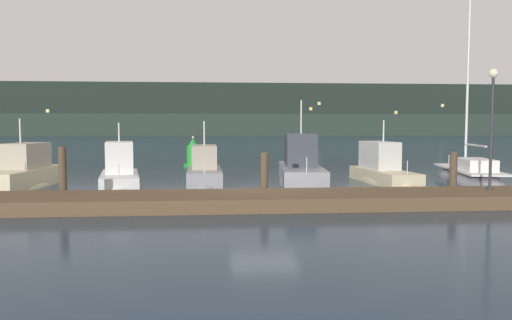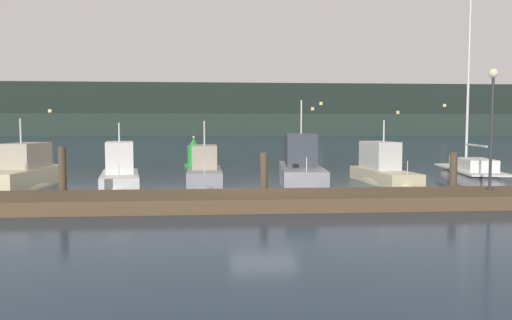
{
  "view_description": "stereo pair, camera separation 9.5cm",
  "coord_description": "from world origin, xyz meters",
  "px_view_note": "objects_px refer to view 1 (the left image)",
  "views": [
    {
      "loc": [
        -1.82,
        -18.49,
        2.76
      ],
      "look_at": [
        0.0,
        3.52,
        1.2
      ],
      "focal_mm": 35.0,
      "sensor_mm": 36.0,
      "label": 1
    },
    {
      "loc": [
        -1.72,
        -18.5,
        2.76
      ],
      "look_at": [
        0.0,
        3.52,
        1.2
      ],
      "focal_mm": 35.0,
      "sensor_mm": 36.0,
      "label": 2
    }
  ],
  "objects_px": {
    "sailboat_berth_7": "(469,179)",
    "dock_lamppost": "(492,110)",
    "motorboat_berth_2": "(21,180)",
    "motorboat_berth_3": "(120,178)",
    "motorboat_berth_4": "(205,177)",
    "channel_buoy": "(193,155)",
    "motorboat_berth_5": "(301,174)",
    "motorboat_berth_6": "(383,176)"
  },
  "relations": [
    {
      "from": "motorboat_berth_3",
      "to": "motorboat_berth_4",
      "type": "distance_m",
      "value": 3.87
    },
    {
      "from": "motorboat_berth_4",
      "to": "dock_lamppost",
      "type": "distance_m",
      "value": 12.52
    },
    {
      "from": "motorboat_berth_4",
      "to": "motorboat_berth_5",
      "type": "relative_size",
      "value": 0.69
    },
    {
      "from": "motorboat_berth_4",
      "to": "motorboat_berth_6",
      "type": "relative_size",
      "value": 0.85
    },
    {
      "from": "motorboat_berth_5",
      "to": "motorboat_berth_3",
      "type": "bearing_deg",
      "value": 179.86
    },
    {
      "from": "sailboat_berth_7",
      "to": "motorboat_berth_2",
      "type": "bearing_deg",
      "value": -177.43
    },
    {
      "from": "motorboat_berth_4",
      "to": "dock_lamppost",
      "type": "relative_size",
      "value": 1.15
    },
    {
      "from": "motorboat_berth_5",
      "to": "channel_buoy",
      "type": "bearing_deg",
      "value": 118.24
    },
    {
      "from": "motorboat_berth_2",
      "to": "motorboat_berth_3",
      "type": "relative_size",
      "value": 1.05
    },
    {
      "from": "motorboat_berth_6",
      "to": "dock_lamppost",
      "type": "xyz_separation_m",
      "value": [
        1.83,
        -6.09,
        3.0
      ]
    },
    {
      "from": "motorboat_berth_2",
      "to": "channel_buoy",
      "type": "distance_m",
      "value": 12.99
    },
    {
      "from": "motorboat_berth_3",
      "to": "dock_lamppost",
      "type": "distance_m",
      "value": 15.73
    },
    {
      "from": "motorboat_berth_6",
      "to": "channel_buoy",
      "type": "distance_m",
      "value": 13.95
    },
    {
      "from": "motorboat_berth_3",
      "to": "motorboat_berth_5",
      "type": "distance_m",
      "value": 8.39
    },
    {
      "from": "motorboat_berth_2",
      "to": "channel_buoy",
      "type": "bearing_deg",
      "value": 57.48
    },
    {
      "from": "channel_buoy",
      "to": "dock_lamppost",
      "type": "relative_size",
      "value": 0.47
    },
    {
      "from": "motorboat_berth_4",
      "to": "channel_buoy",
      "type": "height_order",
      "value": "motorboat_berth_4"
    },
    {
      "from": "sailboat_berth_7",
      "to": "dock_lamppost",
      "type": "distance_m",
      "value": 7.55
    },
    {
      "from": "sailboat_berth_7",
      "to": "motorboat_berth_4",
      "type": "bearing_deg",
      "value": 179.5
    },
    {
      "from": "motorboat_berth_4",
      "to": "motorboat_berth_6",
      "type": "xyz_separation_m",
      "value": [
        8.49,
        -0.36,
        -0.03
      ]
    },
    {
      "from": "motorboat_berth_3",
      "to": "motorboat_berth_5",
      "type": "bearing_deg",
      "value": -0.14
    },
    {
      "from": "motorboat_berth_4",
      "to": "motorboat_berth_5",
      "type": "xyz_separation_m",
      "value": [
        4.53,
        -0.31,
        0.11
      ]
    },
    {
      "from": "motorboat_berth_5",
      "to": "dock_lamppost",
      "type": "bearing_deg",
      "value": -46.73
    },
    {
      "from": "motorboat_berth_3",
      "to": "motorboat_berth_5",
      "type": "xyz_separation_m",
      "value": [
        8.39,
        -0.02,
        0.09
      ]
    },
    {
      "from": "channel_buoy",
      "to": "dock_lamppost",
      "type": "distance_m",
      "value": 20.02
    },
    {
      "from": "motorboat_berth_2",
      "to": "motorboat_berth_3",
      "type": "distance_m",
      "value": 4.14
    },
    {
      "from": "motorboat_berth_2",
      "to": "dock_lamppost",
      "type": "bearing_deg",
      "value": -16.49
    },
    {
      "from": "motorboat_berth_3",
      "to": "channel_buoy",
      "type": "relative_size",
      "value": 2.71
    },
    {
      "from": "motorboat_berth_4",
      "to": "motorboat_berth_5",
      "type": "distance_m",
      "value": 4.54
    },
    {
      "from": "sailboat_berth_7",
      "to": "motorboat_berth_6",
      "type": "bearing_deg",
      "value": -176.85
    },
    {
      "from": "motorboat_berth_2",
      "to": "dock_lamppost",
      "type": "height_order",
      "value": "dock_lamppost"
    },
    {
      "from": "motorboat_berth_4",
      "to": "dock_lamppost",
      "type": "bearing_deg",
      "value": -32.03
    },
    {
      "from": "motorboat_berth_2",
      "to": "motorboat_berth_6",
      "type": "height_order",
      "value": "motorboat_berth_2"
    },
    {
      "from": "motorboat_berth_5",
      "to": "dock_lamppost",
      "type": "relative_size",
      "value": 1.66
    },
    {
      "from": "motorboat_berth_5",
      "to": "sailboat_berth_7",
      "type": "xyz_separation_m",
      "value": [
        8.38,
        0.2,
        -0.32
      ]
    },
    {
      "from": "motorboat_berth_4",
      "to": "sailboat_berth_7",
      "type": "bearing_deg",
      "value": -0.5
    },
    {
      "from": "motorboat_berth_6",
      "to": "channel_buoy",
      "type": "xyz_separation_m",
      "value": [
        -9.44,
        10.26,
        0.46
      ]
    },
    {
      "from": "motorboat_berth_5",
      "to": "motorboat_berth_6",
      "type": "relative_size",
      "value": 1.23
    },
    {
      "from": "dock_lamppost",
      "to": "motorboat_berth_4",
      "type": "bearing_deg",
      "value": 147.97
    },
    {
      "from": "motorboat_berth_6",
      "to": "motorboat_berth_3",
      "type": "bearing_deg",
      "value": 179.68
    },
    {
      "from": "motorboat_berth_2",
      "to": "sailboat_berth_7",
      "type": "height_order",
      "value": "sailboat_berth_7"
    },
    {
      "from": "motorboat_berth_5",
      "to": "channel_buoy",
      "type": "relative_size",
      "value": 3.54
    }
  ]
}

